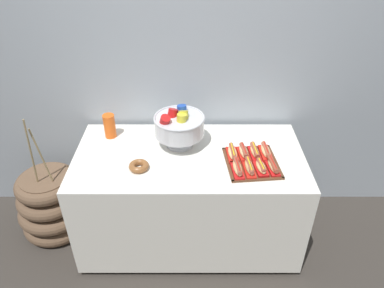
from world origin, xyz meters
name	(u,v)px	position (x,y,z in m)	size (l,w,h in m)	color
ground_plane	(189,234)	(0.00, 0.00, 0.00)	(10.00, 10.00, 0.00)	#38332D
back_wall	(189,54)	(0.00, 0.48, 1.30)	(6.00, 0.10, 2.60)	#9EA8B2
buffet_table	(189,195)	(0.00, 0.00, 0.41)	(1.55, 0.79, 0.77)	white
floor_vase	(52,204)	(-1.06, 0.08, 0.25)	(0.53, 0.53, 1.04)	brown
serving_tray	(251,163)	(0.41, -0.10, 0.78)	(0.36, 0.39, 0.01)	#56331E
hot_dog_0	(237,168)	(0.30, -0.19, 0.81)	(0.08, 0.19, 0.06)	red
hot_dog_1	(249,167)	(0.38, -0.19, 0.81)	(0.07, 0.18, 0.06)	red
hot_dog_2	(261,167)	(0.45, -0.18, 0.81)	(0.09, 0.16, 0.06)	red
hot_dog_3	(272,166)	(0.53, -0.17, 0.81)	(0.08, 0.17, 0.06)	red
hot_dog_4	(232,153)	(0.29, -0.03, 0.81)	(0.08, 0.18, 0.06)	red
hot_dog_5	(243,152)	(0.36, -0.02, 0.81)	(0.08, 0.18, 0.06)	red
hot_dog_6	(254,152)	(0.44, -0.01, 0.81)	(0.08, 0.18, 0.06)	red
hot_dog_7	(265,151)	(0.51, -0.01, 0.81)	(0.08, 0.18, 0.06)	red
punch_bowl	(179,125)	(-0.07, 0.12, 0.94)	(0.35, 0.35, 0.28)	silver
cup_stack	(109,126)	(-0.57, 0.23, 0.86)	(0.08, 0.08, 0.18)	#EA5B19
donut	(138,166)	(-0.32, -0.15, 0.80)	(0.13, 0.13, 0.04)	brown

